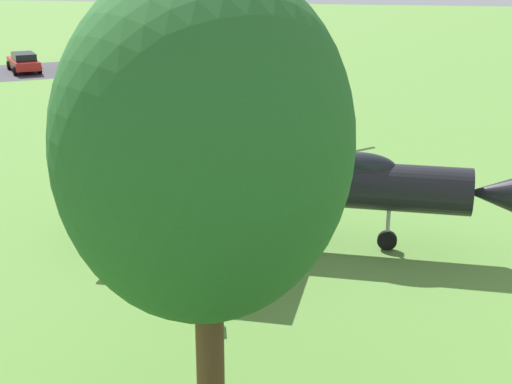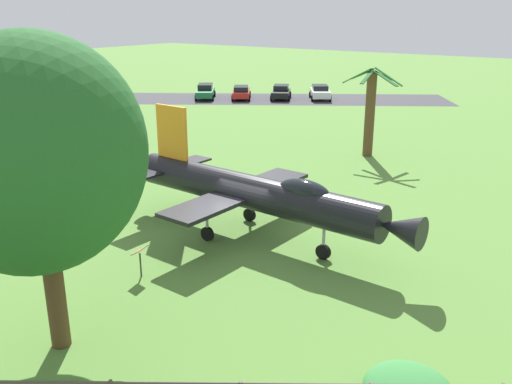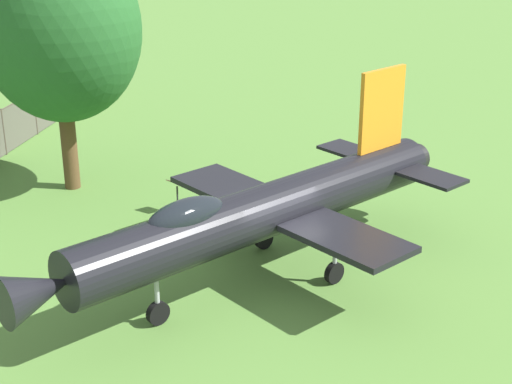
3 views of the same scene
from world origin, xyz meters
TOP-DOWN VIEW (x-y plane):
  - ground_plane at (0.00, 0.00)m, footprint 200.00×200.00m
  - display_jet at (0.02, 0.36)m, footprint 7.94×13.83m
  - shade_tree at (9.54, 0.18)m, footprint 6.00×5.17m
  - info_plaque at (5.22, -1.11)m, footprint 0.68×0.53m

SIDE VIEW (x-z plane):
  - ground_plane at x=0.00m, z-range 0.00..0.00m
  - info_plaque at x=5.22m, z-range 0.28..1.43m
  - display_jet at x=0.02m, z-range -0.50..4.60m
  - shade_tree at x=9.54m, z-range 1.22..9.99m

